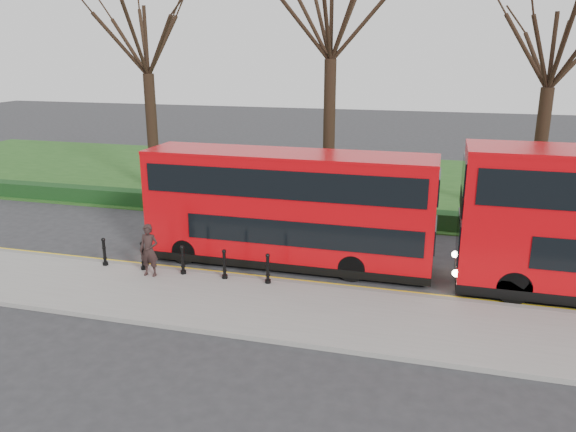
% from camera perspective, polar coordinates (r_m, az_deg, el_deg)
% --- Properties ---
extents(ground, '(120.00, 120.00, 0.00)m').
position_cam_1_polar(ground, '(21.04, -6.85, -5.10)').
color(ground, '#28282B').
rests_on(ground, ground).
extents(pavement, '(60.00, 4.00, 0.15)m').
position_cam_1_polar(pavement, '(18.49, -10.37, -8.12)').
color(pavement, gray).
rests_on(pavement, ground).
extents(kerb, '(60.00, 0.25, 0.16)m').
position_cam_1_polar(kerb, '(20.16, -7.92, -5.90)').
color(kerb, slate).
rests_on(kerb, ground).
extents(grass_verge, '(60.00, 18.00, 0.06)m').
position_cam_1_polar(grass_verge, '(34.78, 2.46, 3.67)').
color(grass_verge, '#1E4818').
rests_on(grass_verge, ground).
extents(hedge, '(60.00, 0.90, 0.80)m').
position_cam_1_polar(hedge, '(26.99, -1.46, 0.76)').
color(hedge, black).
rests_on(hedge, ground).
extents(yellow_line_outer, '(60.00, 0.10, 0.01)m').
position_cam_1_polar(yellow_line_outer, '(20.44, -7.59, -5.77)').
color(yellow_line_outer, yellow).
rests_on(yellow_line_outer, ground).
extents(yellow_line_inner, '(60.00, 0.10, 0.01)m').
position_cam_1_polar(yellow_line_inner, '(20.61, -7.37, -5.57)').
color(yellow_line_inner, yellow).
rests_on(yellow_line_inner, ground).
extents(tree_left, '(7.59, 7.59, 11.86)m').
position_cam_1_polar(tree_left, '(32.12, -14.28, 17.61)').
color(tree_left, black).
rests_on(tree_left, ground).
extents(tree_mid, '(8.51, 8.51, 13.29)m').
position_cam_1_polar(tree_mid, '(28.69, 4.45, 20.34)').
color(tree_mid, black).
rests_on(tree_mid, ground).
extents(tree_right, '(7.11, 7.11, 11.11)m').
position_cam_1_polar(tree_right, '(28.42, 25.38, 15.70)').
color(tree_right, black).
rests_on(tree_right, ground).
extents(bollard_row, '(6.38, 0.15, 1.00)m').
position_cam_1_polar(bollard_row, '(19.99, -10.64, -4.45)').
color(bollard_row, black).
rests_on(bollard_row, pavement).
extents(bus_lead, '(10.56, 2.43, 4.20)m').
position_cam_1_polar(bus_lead, '(20.54, -0.01, 0.71)').
color(bus_lead, '#BD050B').
rests_on(bus_lead, ground).
extents(pedestrian, '(0.70, 0.48, 1.85)m').
position_cam_1_polar(pedestrian, '(19.95, -13.94, -3.40)').
color(pedestrian, black).
rests_on(pedestrian, pavement).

